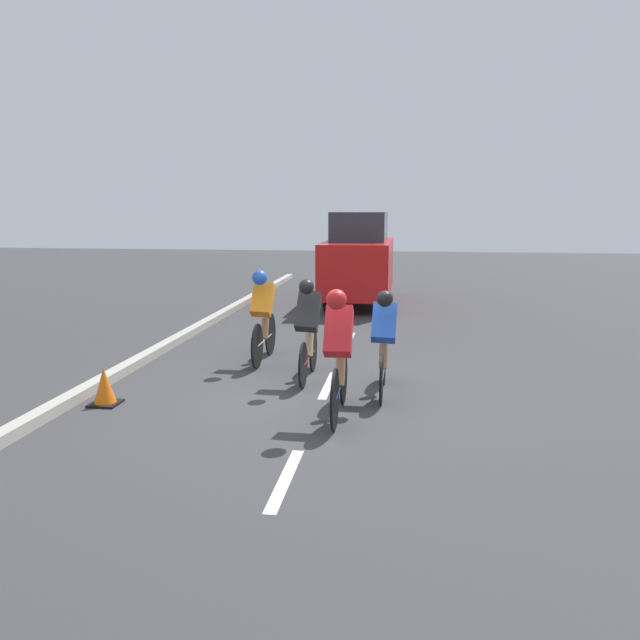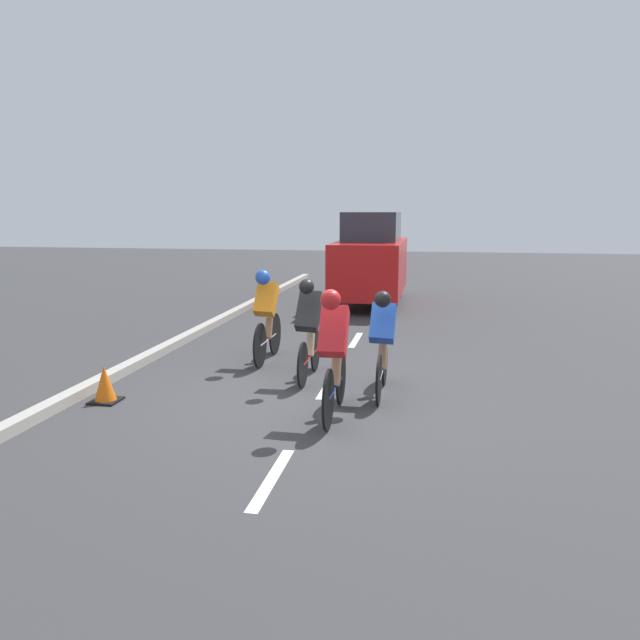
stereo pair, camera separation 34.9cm
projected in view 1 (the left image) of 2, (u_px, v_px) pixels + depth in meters
The scene contains 11 objects.
ground_plane at pixel (321, 400), 8.25m from camera, with size 60.00×60.00×0.00m, color #38383A.
lane_stripe_near at pixel (285, 479), 5.84m from camera, with size 0.12×1.40×0.01m, color white.
lane_stripe_mid at pixel (328, 385), 8.96m from camera, with size 0.12×1.40×0.01m, color white.
lane_stripe_far at pixel (349, 340), 12.08m from camera, with size 0.12×1.40×0.01m, color white.
curb at pixel (118, 372), 9.38m from camera, with size 0.20×27.92×0.14m, color #A8A399.
cyclist_black at pixel (308, 327), 9.08m from camera, with size 0.35×1.61×1.53m.
cyclist_blue at pixel (384, 340), 8.36m from camera, with size 0.34×1.63×1.47m.
cyclist_red at pixel (339, 350), 7.41m from camera, with size 0.33×1.70×1.60m.
cyclist_orange at pixel (263, 314), 10.16m from camera, with size 0.34×1.69×1.55m.
support_car at pixel (359, 259), 16.58m from camera, with size 1.70×4.35×2.42m.
traffic_cone at pixel (104, 387), 8.03m from camera, with size 0.36×0.36×0.49m.
Camera 1 is at (-1.09, 7.86, 2.49)m, focal length 35.00 mm.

